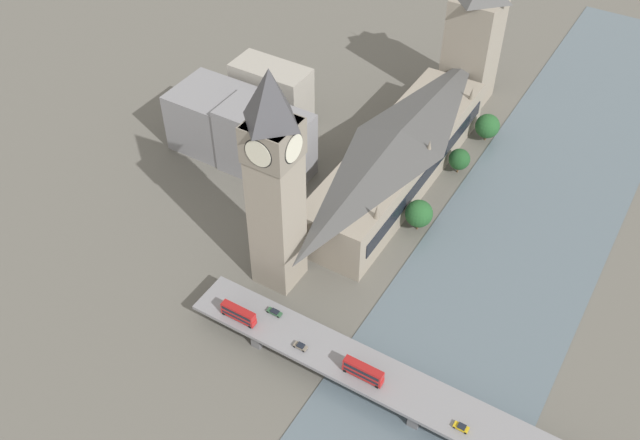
# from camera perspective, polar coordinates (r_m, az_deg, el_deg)

# --- Properties ---
(ground_plane) EXTENTS (600.00, 600.00, 0.00)m
(ground_plane) POSITION_cam_1_polar(r_m,az_deg,el_deg) (252.67, 8.31, 0.91)
(ground_plane) COLOR #605E56
(river_water) EXTENTS (55.57, 360.00, 0.30)m
(river_water) POSITION_cam_1_polar(r_m,az_deg,el_deg) (246.17, 15.42, -1.84)
(river_water) COLOR slate
(river_water) RESTS_ON ground_plane
(parliament_hall) EXTENTS (24.44, 100.16, 23.16)m
(parliament_hall) POSITION_cam_1_polar(r_m,az_deg,el_deg) (255.18, 6.29, 5.03)
(parliament_hall) COLOR gray
(parliament_hall) RESTS_ON ground_plane
(clock_tower) EXTENTS (13.94, 13.94, 75.81)m
(clock_tower) POSITION_cam_1_polar(r_m,az_deg,el_deg) (199.89, -3.65, 3.40)
(clock_tower) COLOR gray
(clock_tower) RESTS_ON ground_plane
(victoria_tower) EXTENTS (18.47, 18.47, 57.68)m
(victoria_tower) POSITION_cam_1_polar(r_m,az_deg,el_deg) (296.49, 12.14, 13.82)
(victoria_tower) COLOR gray
(victoria_tower) RESTS_ON ground_plane
(road_bridge) EXTENTS (143.14, 14.07, 6.48)m
(road_bridge) POSITION_cam_1_polar(r_m,az_deg,el_deg) (195.67, 8.25, -14.10)
(road_bridge) COLOR slate
(road_bridge) RESTS_ON ground_plane
(double_decker_bus_lead) EXTENTS (11.06, 2.48, 4.68)m
(double_decker_bus_lead) POSITION_cam_1_polar(r_m,az_deg,el_deg) (207.40, -6.54, -7.42)
(double_decker_bus_lead) COLOR red
(double_decker_bus_lead) RESTS_ON road_bridge
(double_decker_bus_mid) EXTENTS (11.66, 2.52, 4.95)m
(double_decker_bus_mid) POSITION_cam_1_polar(r_m,az_deg,el_deg) (194.40, 3.47, -11.97)
(double_decker_bus_mid) COLOR red
(double_decker_bus_mid) RESTS_ON road_bridge
(car_northbound_lead) EXTENTS (3.94, 1.85, 1.32)m
(car_northbound_lead) POSITION_cam_1_polar(r_m,az_deg,el_deg) (190.89, 11.24, -15.94)
(car_northbound_lead) COLOR gold
(car_northbound_lead) RESTS_ON road_bridge
(car_northbound_tail) EXTENTS (4.58, 1.78, 1.26)m
(car_northbound_tail) POSITION_cam_1_polar(r_m,az_deg,el_deg) (209.25, -3.66, -7.36)
(car_northbound_tail) COLOR #2D5638
(car_northbound_tail) RESTS_ON road_bridge
(car_southbound_lead) EXTENTS (4.01, 1.87, 1.33)m
(car_southbound_lead) POSITION_cam_1_polar(r_m,az_deg,el_deg) (201.41, -1.57, -10.06)
(car_southbound_lead) COLOR slate
(car_southbound_lead) RESTS_ON road_bridge
(city_block_west) EXTENTS (31.94, 24.40, 23.27)m
(city_block_west) POSITION_cam_1_polar(r_m,az_deg,el_deg) (274.05, -8.18, 7.91)
(city_block_west) COLOR gray
(city_block_west) RESTS_ON ground_plane
(city_block_center) EXTENTS (33.03, 18.22, 25.68)m
(city_block_center) POSITION_cam_1_polar(r_m,az_deg,el_deg) (258.64, -4.36, 6.16)
(city_block_center) COLOR gray
(city_block_center) RESTS_ON ground_plane
(city_block_east) EXTENTS (30.03, 14.68, 26.22)m
(city_block_east) POSITION_cam_1_polar(r_m,az_deg,el_deg) (282.55, -3.86, 9.86)
(city_block_east) COLOR #A39E93
(city_block_east) RESTS_ON ground_plane
(tree_embankment_near) EXTENTS (9.39, 9.39, 11.77)m
(tree_embankment_near) POSITION_cam_1_polar(r_m,az_deg,el_deg) (240.04, 7.92, 0.51)
(tree_embankment_near) COLOR brown
(tree_embankment_near) RESTS_ON ground_plane
(tree_embankment_mid) EXTENTS (7.90, 7.90, 9.96)m
(tree_embankment_mid) POSITION_cam_1_polar(r_m,az_deg,el_deg) (266.41, 11.09, 4.79)
(tree_embankment_mid) COLOR brown
(tree_embankment_mid) RESTS_ON ground_plane
(tree_embankment_far) EXTENTS (9.45, 9.45, 11.33)m
(tree_embankment_far) POSITION_cam_1_polar(r_m,az_deg,el_deg) (284.24, 13.25, 7.32)
(tree_embankment_far) COLOR brown
(tree_embankment_far) RESTS_ON ground_plane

